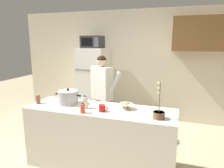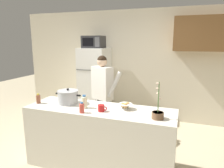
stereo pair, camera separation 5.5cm
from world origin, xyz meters
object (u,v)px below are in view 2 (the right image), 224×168
object	(u,v)px
refrigerator	(95,84)
person_near_pot	(103,88)
microwave	(94,42)
bottle_near_edge	(82,107)
bread_bowl	(125,106)
potted_orchid	(158,114)
coffee_mug	(101,108)
bottle_far_corner	(84,102)
bottle_mid_counter	(38,99)
cooking_pot	(68,97)

from	to	relation	value
refrigerator	person_near_pot	world-z (taller)	refrigerator
refrigerator	person_near_pot	xyz separation A→B (m)	(0.58, -0.92, 0.15)
microwave	bottle_near_edge	bearing A→B (deg)	-70.24
refrigerator	bread_bowl	world-z (taller)	refrigerator
refrigerator	potted_orchid	xyz separation A→B (m)	(1.74, -1.99, 0.13)
microwave	coffee_mug	distance (m)	2.35
bottle_far_corner	bottle_near_edge	bearing A→B (deg)	-72.76
coffee_mug	person_near_pot	bearing A→B (deg)	110.94
refrigerator	potted_orchid	distance (m)	2.64
bread_bowl	coffee_mug	bearing A→B (deg)	-145.29
coffee_mug	bottle_near_edge	distance (m)	0.27
refrigerator	bread_bowl	size ratio (longest dim) A/B	8.56
bottle_near_edge	potted_orchid	world-z (taller)	potted_orchid
refrigerator	potted_orchid	size ratio (longest dim) A/B	3.66
person_near_pot	potted_orchid	distance (m)	1.58
bread_bowl	potted_orchid	distance (m)	0.53
bottle_near_edge	potted_orchid	xyz separation A→B (m)	(1.00, 0.11, -0.01)
microwave	bottle_far_corner	distance (m)	2.17
person_near_pot	bottle_mid_counter	world-z (taller)	person_near_pot
refrigerator	bottle_mid_counter	world-z (taller)	refrigerator
microwave	bread_bowl	distance (m)	2.33
person_near_pot	cooking_pot	bearing A→B (deg)	-104.93
bottle_mid_counter	bread_bowl	bearing A→B (deg)	7.11
bottle_near_edge	refrigerator	bearing A→B (deg)	109.57
bottle_mid_counter	potted_orchid	bearing A→B (deg)	-1.64
bread_bowl	microwave	bearing A→B (deg)	125.91
person_near_pot	coffee_mug	bearing A→B (deg)	-69.06
microwave	bottle_far_corner	size ratio (longest dim) A/B	2.50
refrigerator	potted_orchid	world-z (taller)	refrigerator
person_near_pot	bottle_far_corner	distance (m)	0.98
bread_bowl	person_near_pot	bearing A→B (deg)	129.11
person_near_pot	coffee_mug	world-z (taller)	person_near_pot
cooking_pot	bottle_near_edge	world-z (taller)	cooking_pot
microwave	coffee_mug	bearing A→B (deg)	-63.30
refrigerator	person_near_pot	distance (m)	1.10
coffee_mug	bottle_near_edge	size ratio (longest dim) A/B	0.88
potted_orchid	bread_bowl	bearing A→B (deg)	155.21
coffee_mug	bottle_far_corner	xyz separation A→B (m)	(-0.29, 0.06, 0.05)
refrigerator	coffee_mug	size ratio (longest dim) A/B	13.07
coffee_mug	refrigerator	bearing A→B (deg)	116.44
person_near_pot	cooking_pot	size ratio (longest dim) A/B	3.73
microwave	bottle_far_corner	world-z (taller)	microwave
microwave	cooking_pot	world-z (taller)	microwave
microwave	potted_orchid	world-z (taller)	microwave
cooking_pot	potted_orchid	world-z (taller)	potted_orchid
coffee_mug	bread_bowl	size ratio (longest dim) A/B	0.66
coffee_mug	bread_bowl	xyz separation A→B (m)	(0.29, 0.20, 0.00)
cooking_pot	person_near_pot	bearing A→B (deg)	75.07
bottle_near_edge	microwave	bearing A→B (deg)	109.76
refrigerator	bottle_far_corner	bearing A→B (deg)	-70.19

